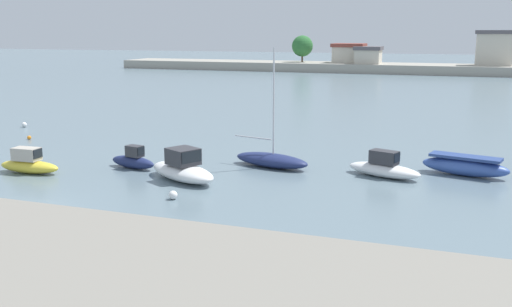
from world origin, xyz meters
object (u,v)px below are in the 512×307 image
Objects in this scene: moored_boat_1 at (29,164)px; moored_boat_6 at (465,166)px; moored_boat_4 at (271,160)px; moored_boat_5 at (384,168)px; mooring_buoy_0 at (24,125)px; moored_boat_2 at (133,160)px; mooring_buoy_1 at (29,138)px; mooring_buoy_2 at (173,195)px; moored_boat_3 at (183,169)px.

moored_boat_1 is 25.00m from moored_boat_6.
moored_boat_5 is at bearing 12.34° from moored_boat_4.
mooring_buoy_0 is at bearing -174.61° from moored_boat_6.
moored_boat_1 is 17.56m from mooring_buoy_0.
moored_boat_4 reaches higher than moored_boat_1.
moored_boat_6 is (11.00, 1.73, 0.10)m from moored_boat_4.
moored_boat_4 reaches higher than moored_boat_2.
mooring_buoy_2 is at bearing -30.61° from mooring_buoy_1.
moored_boat_1 is 11.25m from mooring_buoy_1.
moored_boat_2 is at bearing 28.96° from moored_boat_1.
mooring_buoy_0 is at bearing 134.42° from mooring_buoy_1.
moored_boat_3 is 3.74m from mooring_buoy_2.
moored_boat_5 is (14.39, 2.98, 0.01)m from moored_boat_2.
moored_boat_3 reaches higher than mooring_buoy_2.
mooring_buoy_1 is at bearing -173.43° from moored_boat_4.
moored_boat_2 is 0.63× the size of moored_boat_3.
moored_boat_2 is at bearing -172.55° from moored_boat_3.
moored_boat_6 is 16.61m from mooring_buoy_2.
mooring_buoy_1 is at bearing 168.21° from moored_boat_2.
mooring_buoy_2 is (-9.08, -8.02, -0.28)m from moored_boat_5.
moored_boat_1 is 9.25m from moored_boat_3.
moored_boat_2 is at bearing -149.30° from moored_boat_5.
moored_boat_3 is at bearing -142.84° from moored_boat_6.
mooring_buoy_0 reaches higher than mooring_buoy_1.
moored_boat_1 is 20.36m from moored_boat_5.
moored_boat_6 is at bearing -8.23° from mooring_buoy_0.
moored_boat_5 reaches higher than moored_boat_1.
mooring_buoy_2 is (10.37, -1.99, -0.32)m from moored_boat_1.
moored_boat_2 reaches higher than mooring_buoy_2.
moored_boat_2 is at bearing -30.60° from mooring_buoy_0.
moored_boat_4 is 16.48× the size of mooring_buoy_0.
moored_boat_2 is 7.72× the size of mooring_buoy_0.
moored_boat_6 reaches higher than mooring_buoy_1.
moored_boat_3 reaches higher than mooring_buoy_1.
moored_boat_1 is 0.85× the size of moored_boat_5.
moored_boat_3 is at bearing -114.62° from moored_boat_4.
moored_boat_1 is at bearing -143.77° from moored_boat_5.
mooring_buoy_0 is at bearing 179.36° from moored_boat_3.
moored_boat_5 is 4.66m from moored_boat_6.
mooring_buoy_2 reaches higher than mooring_buoy_0.
moored_boat_6 is (4.28, 1.84, 0.05)m from moored_boat_5.
moored_boat_4 is at bearing -157.43° from moored_boat_6.
moored_boat_5 is 10.51× the size of mooring_buoy_2.
moored_boat_4 is at bearing -6.69° from mooring_buoy_1.
moored_boat_3 is 12.25× the size of mooring_buoy_2.
moored_boat_3 is 11.27m from moored_boat_5.
moored_boat_2 is at bearing -151.89° from moored_boat_6.
mooring_buoy_0 is at bearing 161.30° from moored_boat_2.
moored_boat_5 is 26.92m from mooring_buoy_1.
moored_boat_3 is 12.30× the size of mooring_buoy_0.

